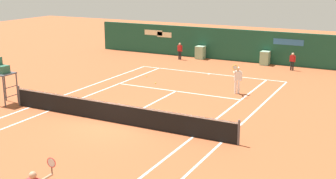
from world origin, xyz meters
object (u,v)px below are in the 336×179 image
at_px(player_on_baseline, 237,78).
at_px(ball_kid_left_post, 180,50).
at_px(ball_kid_right_post, 292,60).
at_px(tennis_ball_mid_court, 123,111).
at_px(tennis_ball_by_sideline, 156,83).
at_px(umpire_chair, 3,73).
at_px(tennis_ball_near_service_line, 146,76).

bearing_deg(player_on_baseline, ball_kid_left_post, -71.42).
height_order(ball_kid_right_post, tennis_ball_mid_court, ball_kid_right_post).
bearing_deg(tennis_ball_by_sideline, ball_kid_left_post, 105.20).
bearing_deg(tennis_ball_by_sideline, ball_kid_right_post, 49.54).
relative_size(umpire_chair, tennis_ball_by_sideline, 36.48).
height_order(ball_kid_left_post, tennis_ball_mid_court, ball_kid_left_post).
bearing_deg(ball_kid_right_post, player_on_baseline, 88.31).
distance_m(umpire_chair, tennis_ball_mid_court, 6.79).
bearing_deg(player_on_baseline, tennis_ball_near_service_line, -35.94).
distance_m(ball_kid_left_post, tennis_ball_near_service_line, 6.63).
bearing_deg(tennis_ball_mid_court, umpire_chair, -165.20).
bearing_deg(ball_kid_right_post, umpire_chair, 61.58).
height_order(tennis_ball_by_sideline, tennis_ball_mid_court, same).
xyz_separation_m(umpire_chair, tennis_ball_by_sideline, (4.97, 7.55, -1.65)).
relative_size(tennis_ball_by_sideline, tennis_ball_mid_court, 1.00).
xyz_separation_m(ball_kid_right_post, tennis_ball_by_sideline, (-6.78, -7.95, -0.71)).
distance_m(tennis_ball_by_sideline, tennis_ball_near_service_line, 2.03).
xyz_separation_m(player_on_baseline, tennis_ball_mid_court, (-3.93, -5.95, -0.92)).
xyz_separation_m(player_on_baseline, ball_kid_left_post, (-7.49, 7.87, -0.17)).
bearing_deg(ball_kid_left_post, tennis_ball_by_sideline, 112.98).
xyz_separation_m(ball_kid_right_post, tennis_ball_near_service_line, (-8.25, -6.56, -0.71)).
distance_m(umpire_chair, player_on_baseline, 12.84).
bearing_deg(umpire_chair, tennis_ball_by_sideline, 146.64).
relative_size(ball_kid_right_post, tennis_ball_near_service_line, 18.93).
bearing_deg(player_on_baseline, tennis_ball_by_sideline, -24.14).
bearing_deg(ball_kid_left_post, ball_kid_right_post, -172.21).
xyz_separation_m(player_on_baseline, tennis_ball_near_service_line, (-6.80, 1.31, -0.92)).
distance_m(player_on_baseline, tennis_ball_by_sideline, 5.41).
distance_m(umpire_chair, tennis_ball_near_service_line, 9.74).
bearing_deg(tennis_ball_mid_court, ball_kid_left_post, 104.45).
xyz_separation_m(umpire_chair, tennis_ball_near_service_line, (3.50, 8.94, -1.65)).
xyz_separation_m(umpire_chair, player_on_baseline, (10.30, 7.63, -0.73)).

